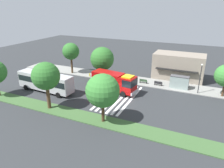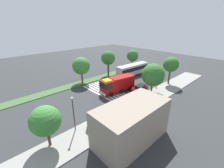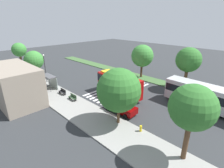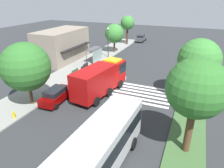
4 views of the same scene
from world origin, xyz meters
The scene contains 19 objects.
ground_plane centered at (0.00, 0.00, 0.00)m, with size 120.00×120.00×0.00m, color #2D3033.
sidewalk centered at (0.00, 9.52, 0.07)m, with size 60.00×5.04×0.14m, color gray.
median_strip centered at (0.00, -8.50, 0.07)m, with size 60.00×3.00×0.14m, color #3D6033.
crosswalk centered at (-0.75, 0.00, 0.01)m, with size 4.95×12.60×0.01m.
fire_truck centered at (-2.45, 2.08, 2.07)m, with size 9.00×3.75×3.69m.
parked_car_west centered at (-6.56, 5.80, 0.89)m, with size 4.72×2.22×1.71m.
transit_bus centered at (-14.53, -3.15, 2.10)m, with size 11.65×3.26×3.54m.
bus_stop_shelter centered at (8.36, 8.44, 1.89)m, with size 3.50×1.40×2.46m.
bench_near_shelter centered at (4.36, 8.44, 0.59)m, with size 1.60×0.50×0.90m.
bench_west_of_shelter centered at (1.23, 8.44, 0.59)m, with size 1.60×0.50×0.90m.
street_lamp centered at (11.94, 7.60, 3.49)m, with size 0.36×0.36×5.62m.
storefront_building centered at (7.19, 14.69, 2.81)m, with size 10.63×6.11×5.63m.
sidewalk_tree_far_west centered at (-16.30, 8.00, 5.34)m, with size 3.90×3.90×7.19m.
sidewalk_tree_west centered at (-8.15, 8.00, 4.45)m, with size 5.15×5.15×6.90m.
sidewalk_tree_center centered at (16.04, 8.00, 4.01)m, with size 3.92×3.92×5.84m.
median_tree_far_west centered at (-20.73, -8.50, 4.55)m, with size 4.09×4.09×6.49m.
median_tree_west centered at (-9.21, -8.50, 5.46)m, with size 4.28×4.28×7.51m.
median_tree_center centered at (0.38, -8.50, 4.80)m, with size 4.64×4.64×7.00m.
fire_hydrant centered at (-11.15, 7.50, 0.49)m, with size 0.28×0.28×0.70m, color gold.
Camera 2 is at (20.55, 25.15, 15.47)m, focal length 24.00 mm.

